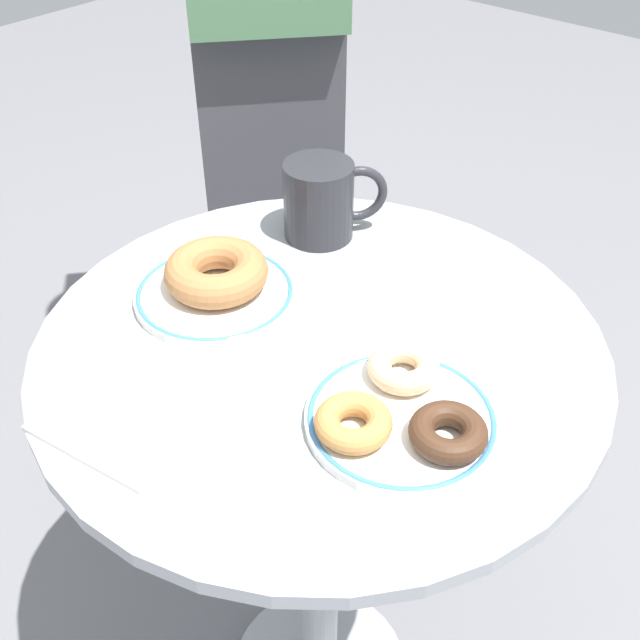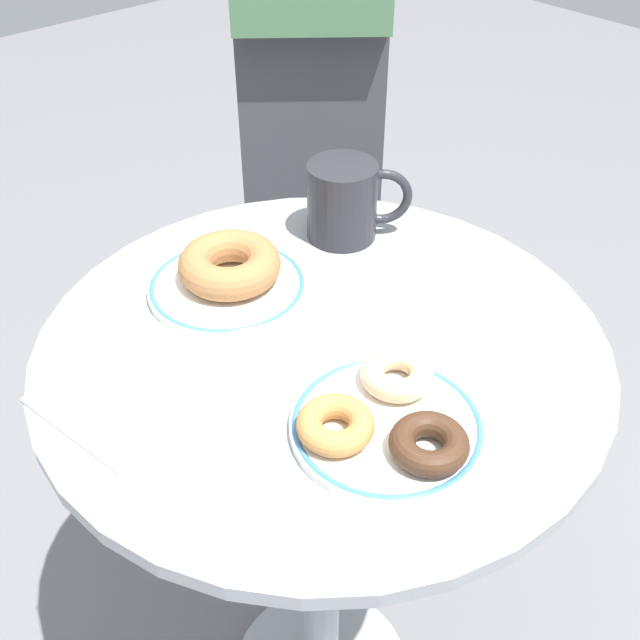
{
  "view_description": "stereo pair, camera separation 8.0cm",
  "coord_description": "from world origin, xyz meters",
  "views": [
    {
      "loc": [
        0.42,
        -0.49,
        1.29
      ],
      "look_at": [
        0.01,
        -0.01,
        0.79
      ],
      "focal_mm": 42.93,
      "sensor_mm": 36.0,
      "label": 1
    },
    {
      "loc": [
        0.48,
        -0.43,
        1.29
      ],
      "look_at": [
        0.01,
        -0.01,
        0.79
      ],
      "focal_mm": 42.93,
      "sensor_mm": 36.0,
      "label": 2
    }
  ],
  "objects": [
    {
      "name": "donut_old_fashioned",
      "position": [
        0.12,
        -0.09,
        0.77
      ],
      "size": [
        0.08,
        0.08,
        0.02
      ],
      "primitive_type": "torus",
      "rotation": [
        0.0,
        0.0,
        4.59
      ],
      "color": "#BC7F42",
      "rests_on": "plate_right"
    },
    {
      "name": "person_figure",
      "position": [
        -0.47,
        0.4,
        0.85
      ],
      "size": [
        0.47,
        0.44,
        1.72
      ],
      "color": "#3D3D42",
      "rests_on": "ground"
    },
    {
      "name": "donut_cinnamon",
      "position": [
        -0.15,
        -0.01,
        0.78
      ],
      "size": [
        0.13,
        0.13,
        0.04
      ],
      "primitive_type": "torus",
      "rotation": [
        0.0,
        0.0,
        1.65
      ],
      "color": "#A36B3D",
      "rests_on": "plate_left"
    },
    {
      "name": "plate_right",
      "position": [
        0.14,
        -0.05,
        0.76
      ],
      "size": [
        0.19,
        0.19,
        0.01
      ],
      "color": "white",
      "rests_on": "cafe_table"
    },
    {
      "name": "donut_glazed",
      "position": [
        0.11,
        -0.0,
        0.77
      ],
      "size": [
        0.1,
        0.1,
        0.02
      ],
      "primitive_type": "torus",
      "rotation": [
        0.0,
        0.0,
        1.15
      ],
      "color": "#E0B789",
      "rests_on": "plate_right"
    },
    {
      "name": "coffee_mug",
      "position": [
        -0.14,
        0.16,
        0.8
      ],
      "size": [
        0.11,
        0.12,
        0.1
      ],
      "color": "#28282D",
      "rests_on": "cafe_table"
    },
    {
      "name": "donut_chocolate",
      "position": [
        0.19,
        -0.05,
        0.77
      ],
      "size": [
        0.1,
        0.1,
        0.02
      ],
      "primitive_type": "torus",
      "rotation": [
        0.0,
        0.0,
        4.23
      ],
      "color": "#422819",
      "rests_on": "plate_right"
    },
    {
      "name": "paper_napkin",
      "position": [
        -0.06,
        -0.22,
        0.75
      ],
      "size": [
        0.17,
        0.15,
        0.01
      ],
      "primitive_type": "cube",
      "rotation": [
        0.0,
        0.0,
        0.16
      ],
      "color": "white",
      "rests_on": "cafe_table"
    },
    {
      "name": "cafe_table",
      "position": [
        0.0,
        0.0,
        0.54
      ],
      "size": [
        0.63,
        0.63,
        0.75
      ],
      "color": "#999EA3",
      "rests_on": "ground"
    },
    {
      "name": "plate_left",
      "position": [
        -0.14,
        -0.02,
        0.76
      ],
      "size": [
        0.19,
        0.19,
        0.01
      ],
      "color": "white",
      "rests_on": "cafe_table"
    }
  ]
}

